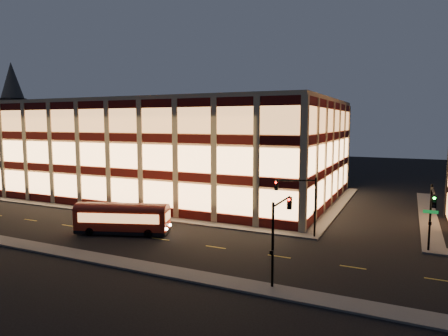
% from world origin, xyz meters
% --- Properties ---
extents(ground, '(200.00, 200.00, 0.00)m').
position_xyz_m(ground, '(0.00, 0.00, 0.00)').
color(ground, black).
rests_on(ground, ground).
extents(sidewalk_office_south, '(54.00, 2.00, 0.15)m').
position_xyz_m(sidewalk_office_south, '(-3.00, 1.00, 0.07)').
color(sidewalk_office_south, '#514F4C').
rests_on(sidewalk_office_south, ground).
extents(sidewalk_office_east, '(2.00, 30.00, 0.15)m').
position_xyz_m(sidewalk_office_east, '(23.00, 17.00, 0.07)').
color(sidewalk_office_east, '#514F4C').
rests_on(sidewalk_office_east, ground).
extents(sidewalk_tower_west, '(2.00, 30.00, 0.15)m').
position_xyz_m(sidewalk_tower_west, '(34.00, 17.00, 0.07)').
color(sidewalk_tower_west, '#514F4C').
rests_on(sidewalk_tower_west, ground).
extents(sidewalk_near, '(100.00, 2.00, 0.15)m').
position_xyz_m(sidewalk_near, '(0.00, -13.00, 0.07)').
color(sidewalk_near, '#514F4C').
rests_on(sidewalk_near, ground).
extents(office_building, '(50.45, 30.45, 14.50)m').
position_xyz_m(office_building, '(-2.91, 16.91, 7.25)').
color(office_building, tan).
rests_on(office_building, ground).
extents(church_tower, '(5.00, 5.00, 18.00)m').
position_xyz_m(church_tower, '(-70.00, 40.00, 9.00)').
color(church_tower, '#2D2621').
rests_on(church_tower, ground).
extents(church_spire, '(6.00, 6.00, 10.00)m').
position_xyz_m(church_spire, '(-70.00, 40.00, 23.00)').
color(church_spire, '#4C473F').
rests_on(church_spire, church_tower).
extents(traffic_signal_far, '(3.79, 1.87, 6.00)m').
position_xyz_m(traffic_signal_far, '(22.21, 0.24, 4.11)').
color(traffic_signal_far, black).
rests_on(traffic_signal_far, ground).
extents(traffic_signal_right, '(1.20, 4.37, 6.00)m').
position_xyz_m(traffic_signal_right, '(33.50, -0.62, 4.10)').
color(traffic_signal_right, black).
rests_on(traffic_signal_right, ground).
extents(traffic_signal_near, '(0.32, 4.45, 6.00)m').
position_xyz_m(traffic_signal_near, '(23.50, -11.03, 4.13)').
color(traffic_signal_near, black).
rests_on(traffic_signal_near, ground).
extents(trolley_bus, '(9.66, 5.28, 3.18)m').
position_xyz_m(trolley_bus, '(5.44, -6.02, 1.77)').
color(trolley_bus, maroon).
rests_on(trolley_bus, ground).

